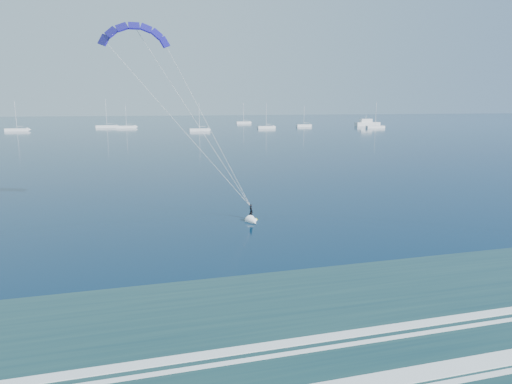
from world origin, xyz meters
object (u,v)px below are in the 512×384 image
object	(u,v)px
sailboat_2	(107,126)
motor_yacht	(367,123)
sailboat_6	(375,127)
sailboat_7	(126,127)
sailboat_5	(266,127)
sailboat_8	(304,125)
kitesurfer_rig	(197,124)
sailboat_1	(17,130)
sailboat_3	(199,130)
sailboat_4	(244,122)

from	to	relation	value
sailboat_2	motor_yacht	bearing A→B (deg)	-7.64
sailboat_6	sailboat_7	distance (m)	120.01
motor_yacht	sailboat_5	size ratio (longest dim) A/B	1.16
sailboat_8	sailboat_2	bearing A→B (deg)	170.06
sailboat_6	sailboat_8	bearing A→B (deg)	141.59
kitesurfer_rig	sailboat_1	world-z (taller)	kitesurfer_rig
motor_yacht	sailboat_5	world-z (taller)	sailboat_5
sailboat_3	motor_yacht	bearing A→B (deg)	13.93
kitesurfer_rig	motor_yacht	distance (m)	211.86
sailboat_3	sailboat_7	xyz separation A→B (m)	(-30.22, 34.14, -0.01)
motor_yacht	sailboat_4	size ratio (longest dim) A/B	1.13
sailboat_4	sailboat_7	xyz separation A→B (m)	(-67.01, -35.25, -0.01)
sailboat_4	sailboat_6	size ratio (longest dim) A/B	0.95
sailboat_1	sailboat_3	xyz separation A→B (m)	(75.55, -21.45, -0.00)
kitesurfer_rig	sailboat_8	world-z (taller)	kitesurfer_rig
sailboat_5	sailboat_8	size ratio (longest dim) A/B	1.12
sailboat_7	sailboat_6	bearing A→B (deg)	-15.77
sailboat_1	sailboat_5	size ratio (longest dim) A/B	1.12
motor_yacht	sailboat_7	world-z (taller)	sailboat_7
sailboat_1	sailboat_5	distance (m)	109.74
sailboat_7	sailboat_8	world-z (taller)	sailboat_7
sailboat_6	sailboat_7	world-z (taller)	sailboat_6
kitesurfer_rig	sailboat_1	bearing A→B (deg)	106.59
sailboat_3	sailboat_7	size ratio (longest dim) A/B	1.04
sailboat_4	sailboat_5	size ratio (longest dim) A/B	1.03
sailboat_6	motor_yacht	bearing A→B (deg)	70.87
sailboat_2	sailboat_8	size ratio (longest dim) A/B	1.34
kitesurfer_rig	sailboat_1	distance (m)	183.41
sailboat_3	sailboat_7	distance (m)	45.60
kitesurfer_rig	sailboat_3	xyz separation A→B (m)	(23.25, 154.11, -9.20)
sailboat_1	sailboat_7	xyz separation A→B (m)	(45.32, 12.69, -0.02)
sailboat_8	sailboat_3	bearing A→B (deg)	-157.43
sailboat_5	sailboat_6	bearing A→B (deg)	-12.60
sailboat_4	motor_yacht	bearing A→B (deg)	-39.68
sailboat_2	sailboat_8	distance (m)	98.17
sailboat_6	sailboat_8	distance (m)	35.80
sailboat_4	sailboat_5	world-z (taller)	sailboat_4
kitesurfer_rig	sailboat_7	xyz separation A→B (m)	(-6.97, 188.25, -9.21)
kitesurfer_rig	sailboat_5	xyz separation A→B (m)	(57.11, 167.13, -9.20)
motor_yacht	sailboat_5	distance (m)	59.70
sailboat_4	sailboat_6	bearing A→B (deg)	-54.45
sailboat_3	sailboat_6	size ratio (longest dim) A/B	0.97
sailboat_3	sailboat_1	bearing A→B (deg)	164.15
sailboat_3	sailboat_8	world-z (taller)	sailboat_3
sailboat_6	sailboat_7	bearing A→B (deg)	164.23
sailboat_1	sailboat_8	world-z (taller)	sailboat_1
motor_yacht	sailboat_4	bearing A→B (deg)	140.32
sailboat_1	sailboat_8	size ratio (longest dim) A/B	1.25
sailboat_6	sailboat_1	bearing A→B (deg)	172.94
kitesurfer_rig	sailboat_1	xyz separation A→B (m)	(-52.30, 175.56, -9.19)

